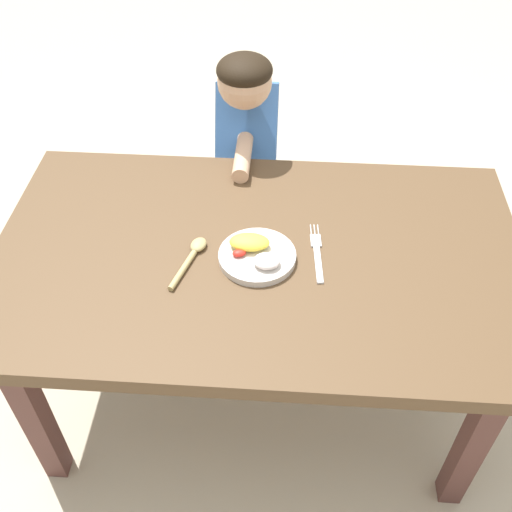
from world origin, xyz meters
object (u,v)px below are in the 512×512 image
(plate, at_px, (256,254))
(fork, at_px, (317,254))
(person, at_px, (248,165))
(spoon, at_px, (192,255))

(plate, distance_m, fork, 0.16)
(fork, distance_m, person, 0.63)
(plate, distance_m, spoon, 0.17)
(plate, xyz_separation_m, spoon, (-0.16, -0.01, -0.01))
(spoon, bearing_deg, person, 7.68)
(spoon, relative_size, person, 0.20)
(spoon, xyz_separation_m, person, (0.10, 0.61, -0.15))
(plate, bearing_deg, person, 96.44)
(fork, height_order, spoon, spoon)
(plate, bearing_deg, fork, 9.49)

